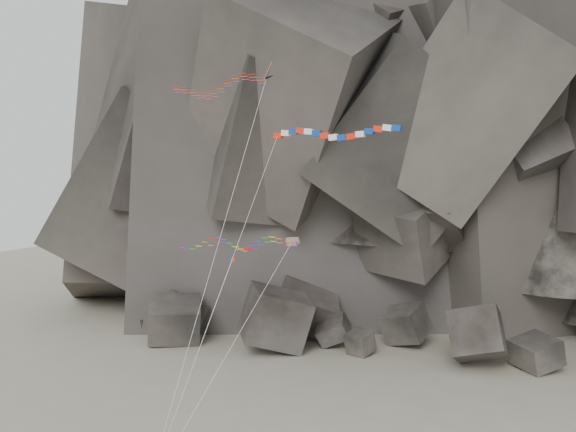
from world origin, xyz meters
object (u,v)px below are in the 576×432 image
(banner_kite, at_px, (333,135))
(pennant_kite, at_px, (214,309))
(delta_kite, at_px, (214,86))
(parafoil_kite, at_px, (230,244))

(banner_kite, bearing_deg, pennant_kite, -140.24)
(delta_kite, xyz_separation_m, pennant_kite, (1.53, -3.46, -18.37))
(parafoil_kite, height_order, pennant_kite, parafoil_kite)
(banner_kite, xyz_separation_m, pennant_kite, (-8.40, -5.42, -14.19))
(pennant_kite, bearing_deg, parafoil_kite, 103.01)
(delta_kite, height_order, parafoil_kite, delta_kite)
(delta_kite, xyz_separation_m, parafoil_kite, (0.62, 1.64, -13.57))
(delta_kite, distance_m, banner_kite, 10.95)
(delta_kite, relative_size, pennant_kite, 2.08)
(delta_kite, xyz_separation_m, banner_kite, (9.93, 1.97, -4.18))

